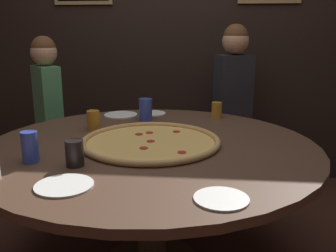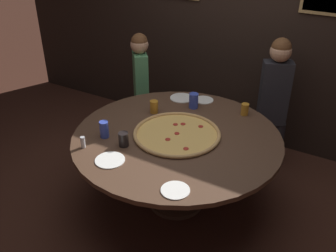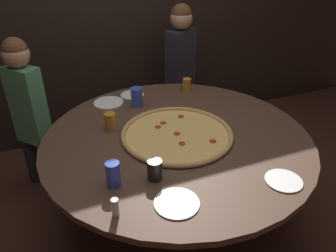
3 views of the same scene
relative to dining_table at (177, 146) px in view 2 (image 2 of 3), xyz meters
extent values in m
plane|color=#422319|center=(0.00, 0.00, -0.63)|extent=(24.00, 24.00, 0.00)
cube|color=black|center=(0.00, 1.50, 0.67)|extent=(6.40, 0.06, 2.60)
cylinder|color=#4C3323|center=(0.00, 0.00, 0.09)|extent=(1.79, 1.79, 0.04)
cylinder|color=#4C3323|center=(0.00, 0.00, -0.28)|extent=(0.16, 0.16, 0.70)
cylinder|color=#4C3323|center=(0.00, 0.00, -0.61)|extent=(0.52, 0.52, 0.04)
cylinder|color=#EAB75B|center=(0.00, 0.00, 0.12)|extent=(0.71, 0.71, 0.01)
torus|color=tan|center=(0.00, 0.00, 0.13)|extent=(0.75, 0.75, 0.03)
cylinder|color=#A8281E|center=(0.00, 0.00, 0.12)|extent=(0.04, 0.04, 0.00)
cylinder|color=#A8281E|center=(-0.02, -0.12, 0.12)|extent=(0.04, 0.04, 0.00)
cylinder|color=#A8281E|center=(0.18, -0.17, 0.12)|extent=(0.04, 0.04, 0.00)
cylinder|color=#A8281E|center=(-0.09, 0.13, 0.12)|extent=(0.04, 0.04, 0.00)
cylinder|color=#A8281E|center=(0.12, 0.21, 0.12)|extent=(0.04, 0.04, 0.00)
cylinder|color=#A8281E|center=(-0.03, 0.17, 0.12)|extent=(0.04, 0.04, 0.00)
cylinder|color=black|center=(-0.29, -0.37, 0.17)|extent=(0.08, 0.08, 0.12)
cylinder|color=#384CB7|center=(-0.51, -0.34, 0.18)|extent=(0.08, 0.08, 0.15)
cylinder|color=#384CB7|center=(-0.11, 0.53, 0.18)|extent=(0.09, 0.09, 0.15)
cylinder|color=#BC7A23|center=(-0.39, 0.25, 0.17)|extent=(0.08, 0.08, 0.12)
cylinder|color=#BC7A23|center=(0.37, 0.64, 0.17)|extent=(0.07, 0.07, 0.11)
cylinder|color=white|center=(-0.31, 0.66, 0.11)|extent=(0.24, 0.24, 0.01)
cylinder|color=white|center=(0.35, -0.65, 0.11)|extent=(0.20, 0.20, 0.01)
cylinder|color=white|center=(-0.10, 0.73, 0.11)|extent=(0.19, 0.19, 0.01)
cylinder|color=white|center=(-0.26, -0.59, 0.11)|extent=(0.23, 0.23, 0.01)
cylinder|color=silver|center=(-0.56, -0.56, 0.15)|extent=(0.04, 0.04, 0.08)
cylinder|color=#B7B7BC|center=(-0.56, -0.56, 0.20)|extent=(0.04, 0.04, 0.01)
cylinder|color=#232328|center=(0.61, 1.15, -0.39)|extent=(0.17, 0.17, 0.48)
cylinder|color=#232328|center=(0.41, 1.06, -0.39)|extent=(0.17, 0.17, 0.48)
cube|color=#232328|center=(0.51, 1.10, 0.18)|extent=(0.32, 0.26, 0.67)
sphere|color=tan|center=(0.51, 1.10, 0.62)|extent=(0.21, 0.21, 0.21)
sphere|color=brown|center=(0.51, 1.10, 0.66)|extent=(0.19, 0.19, 0.19)
cylinder|color=#232328|center=(-0.85, 0.73, -0.41)|extent=(0.17, 0.17, 0.45)
cylinder|color=#232328|center=(-0.98, 0.88, -0.41)|extent=(0.17, 0.17, 0.45)
cube|color=#4C8C59|center=(-0.91, 0.80, 0.13)|extent=(0.28, 0.30, 0.63)
sphere|color=tan|center=(-0.91, 0.80, 0.54)|extent=(0.19, 0.19, 0.19)
sphere|color=brown|center=(-0.91, 0.80, 0.57)|extent=(0.18, 0.18, 0.18)
camera|label=1|loc=(0.28, -1.91, 0.71)|focal=40.00mm
camera|label=2|loc=(1.32, -2.41, 1.77)|focal=40.00mm
camera|label=3|loc=(-0.75, -1.71, 1.27)|focal=35.00mm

